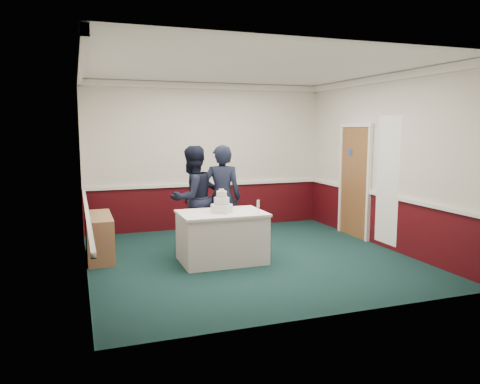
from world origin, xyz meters
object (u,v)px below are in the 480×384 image
object	(u,v)px
wedding_cake	(222,205)
cake_knife	(224,214)
person_woman	(222,197)
sideboard	(100,237)
person_man	(192,198)
cake_table	(222,237)
champagne_flute	(258,204)

from	to	relation	value
wedding_cake	cake_knife	bearing A→B (deg)	-98.53
wedding_cake	person_woman	distance (m)	0.80
sideboard	person_man	bearing A→B (deg)	1.48
cake_knife	cake_table	bearing A→B (deg)	71.23
sideboard	person_man	xyz separation A→B (m)	(1.55, 0.04, 0.54)
cake_table	person_woman	bearing A→B (deg)	72.38
cake_table	champagne_flute	distance (m)	0.78
wedding_cake	cake_knife	xyz separation A→B (m)	(-0.03, -0.20, -0.11)
champagne_flute	person_man	world-z (taller)	person_man
person_man	person_woman	bearing A→B (deg)	139.03
cake_table	wedding_cake	xyz separation A→B (m)	(-0.00, 0.00, 0.50)
cake_table	cake_knife	size ratio (longest dim) A/B	6.00
sideboard	cake_table	xyz separation A→B (m)	(1.80, -0.85, 0.05)
sideboard	person_man	world-z (taller)	person_man
cake_knife	champagne_flute	world-z (taller)	champagne_flute
sideboard	champagne_flute	size ratio (longest dim) A/B	5.85
wedding_cake	cake_table	bearing A→B (deg)	-90.00
cake_table	cake_knife	xyz separation A→B (m)	(-0.03, -0.20, 0.39)
cake_table	person_man	size ratio (longest dim) A/B	0.74
cake_table	champagne_flute	xyz separation A→B (m)	(0.50, -0.28, 0.53)
sideboard	champagne_flute	bearing A→B (deg)	-26.20
champagne_flute	person_man	distance (m)	1.39
cake_knife	person_woman	bearing A→B (deg)	63.98
person_man	cake_knife	bearing A→B (deg)	75.57
cake_table	cake_knife	distance (m)	0.44
person_woman	champagne_flute	bearing A→B (deg)	123.00
cake_table	person_man	bearing A→B (deg)	105.56
cake_knife	person_woman	world-z (taller)	person_woman
person_man	wedding_cake	bearing A→B (deg)	79.82
sideboard	person_woman	bearing A→B (deg)	-2.61
wedding_cake	sideboard	bearing A→B (deg)	154.68
cake_knife	person_woman	size ratio (longest dim) A/B	0.12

